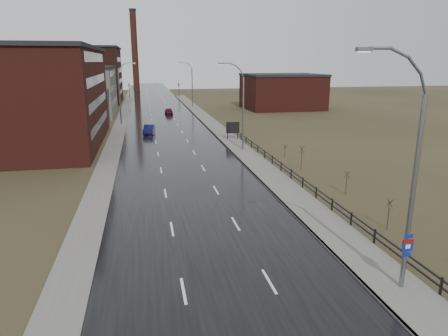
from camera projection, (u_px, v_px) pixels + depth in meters
name	position (u px, v px, depth m)	size (l,w,h in m)	color
road	(165.00, 125.00, 73.98)	(14.00, 300.00, 0.06)	black
sidewalk_right	(243.00, 152.00, 51.93)	(3.20, 180.00, 0.18)	#595651
curb_right	(232.00, 152.00, 51.64)	(0.16, 180.00, 0.18)	slate
sidewalk_left	(120.00, 126.00, 72.40)	(2.40, 260.00, 0.12)	#595651
warehouse_near	(14.00, 97.00, 54.03)	(22.44, 28.56, 13.50)	#471914
warehouse_mid	(76.00, 91.00, 86.24)	(16.32, 20.40, 10.50)	slate
warehouse_far	(73.00, 75.00, 113.05)	(26.52, 24.48, 15.50)	#331611
building_right	(282.00, 91.00, 99.50)	(18.36, 16.32, 8.50)	#471914
smokestack	(135.00, 51.00, 154.06)	(2.70, 2.70, 30.70)	#331611
streetlight_main	(409.00, 178.00, 19.11)	(3.91, 0.29, 12.11)	slate
streetlight_right_mid	(241.00, 107.00, 51.37)	(3.36, 0.28, 11.35)	slate
streetlight_left	(121.00, 93.00, 72.90)	(3.36, 0.28, 11.35)	slate
streetlight_right_far	(191.00, 84.00, 102.51)	(3.36, 0.28, 11.35)	slate
guardrail	(306.00, 184.00, 36.29)	(0.10, 53.05, 1.10)	black
shrub_c	(389.00, 213.00, 27.83)	(0.55, 0.58, 2.31)	#382D23
shrub_d	(347.00, 182.00, 35.29)	(0.51, 0.54, 2.15)	#382D23
shrub_e	(302.00, 157.00, 43.04)	(0.65, 0.68, 2.75)	#382D23
shrub_f	(285.00, 151.00, 49.04)	(0.39, 0.41, 1.61)	#382D23
billboard	(233.00, 128.00, 59.55)	(2.03, 0.17, 2.75)	black
traffic_light_left	(129.00, 84.00, 128.09)	(0.58, 2.73, 5.30)	black
traffic_light_right	(179.00, 83.00, 131.14)	(0.58, 2.73, 5.30)	black
car_near	(149.00, 130.00, 64.71)	(1.55, 4.46, 1.47)	#0C0E3F
car_far	(169.00, 111.00, 89.28)	(1.63, 4.06, 1.38)	#510D15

